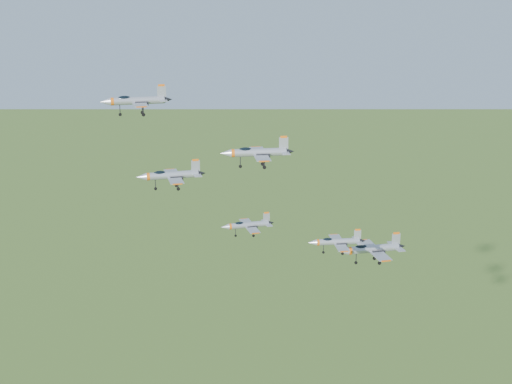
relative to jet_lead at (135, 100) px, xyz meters
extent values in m
cylinder|color=#989CA4|center=(0.39, -0.02, -0.03)|extent=(9.94, 1.88, 1.43)
cone|color=#989CA4|center=(-5.53, 0.26, -0.03)|extent=(2.04, 1.52, 1.43)
cone|color=black|center=(6.10, -0.28, -0.03)|extent=(1.59, 1.28, 1.21)
ellipsoid|color=black|center=(-2.02, 0.09, 0.50)|extent=(2.46, 1.14, 0.91)
cube|color=#989CA4|center=(0.47, -3.10, -0.31)|extent=(2.75, 4.94, 0.15)
cube|color=#989CA4|center=(0.75, 3.04, -0.31)|extent=(2.75, 4.94, 0.15)
cube|color=#989CA4|center=(4.89, -0.23, 1.45)|extent=(1.65, 0.21, 2.31)
cube|color=#D75B0F|center=(4.89, -0.23, 2.66)|extent=(1.21, 0.21, 0.38)
cylinder|color=#989CA4|center=(4.01, -14.47, -10.89)|extent=(8.97, 1.67, 1.29)
cone|color=#989CA4|center=(-1.34, -14.24, -10.89)|extent=(1.84, 1.36, 1.29)
cone|color=black|center=(9.16, -14.70, -10.89)|extent=(1.43, 1.15, 1.10)
ellipsoid|color=black|center=(1.83, -14.38, -10.41)|extent=(2.22, 1.02, 0.82)
cube|color=#989CA4|center=(4.09, -17.26, -11.14)|extent=(2.47, 4.46, 0.14)
cube|color=#989CA4|center=(4.33, -11.71, -11.14)|extent=(2.47, 4.46, 0.14)
cube|color=#989CA4|center=(8.07, -14.65, -9.55)|extent=(1.49, 0.18, 2.08)
cube|color=#D75B0F|center=(8.07, -14.65, -8.46)|extent=(1.10, 0.19, 0.35)
cylinder|color=#989CA4|center=(16.07, -26.01, -5.09)|extent=(8.94, 2.64, 1.28)
cone|color=#989CA4|center=(10.82, -25.18, -5.09)|extent=(1.95, 1.54, 1.28)
cone|color=black|center=(21.12, -26.80, -5.09)|extent=(1.53, 1.29, 1.09)
ellipsoid|color=black|center=(13.93, -25.67, -4.61)|extent=(2.28, 1.24, 0.81)
cube|color=#989CA4|center=(15.83, -28.76, -5.34)|extent=(2.91, 4.63, 0.14)
cube|color=#989CA4|center=(16.69, -23.32, -5.34)|extent=(2.91, 4.63, 0.14)
cube|color=#989CA4|center=(20.05, -26.64, -3.76)|extent=(1.48, 0.35, 2.07)
cube|color=#D75B0F|center=(20.05, -26.64, -2.68)|extent=(1.09, 0.30, 0.34)
cylinder|color=#989CA4|center=(19.47, -8.00, -23.58)|extent=(7.81, 1.24, 1.13)
cone|color=#989CA4|center=(14.79, -7.93, -23.58)|extent=(1.58, 1.15, 1.13)
cone|color=black|center=(23.97, -8.06, -23.58)|extent=(1.23, 0.97, 0.96)
ellipsoid|color=black|center=(17.56, -7.97, -23.16)|extent=(1.92, 0.84, 0.71)
cube|color=#989CA4|center=(19.61, -10.43, -23.80)|extent=(2.05, 3.84, 0.12)
cube|color=#989CA4|center=(19.67, -5.57, -23.80)|extent=(2.05, 3.84, 0.12)
cube|color=#989CA4|center=(23.02, -8.05, -22.41)|extent=(1.30, 0.12, 1.82)
cube|color=#D75B0F|center=(23.02, -8.05, -21.46)|extent=(0.95, 0.13, 0.30)
cylinder|color=#989CA4|center=(32.51, -20.87, -23.80)|extent=(7.89, 2.50, 1.13)
cone|color=#989CA4|center=(27.89, -20.04, -23.80)|extent=(1.74, 1.39, 1.13)
cone|color=black|center=(36.95, -21.67, -23.80)|extent=(1.37, 1.16, 0.96)
ellipsoid|color=black|center=(30.63, -20.53, -23.37)|extent=(2.03, 1.14, 0.72)
cube|color=#989CA4|center=(32.25, -23.30, -24.01)|extent=(2.65, 4.12, 0.12)
cube|color=#989CA4|center=(33.11, -18.51, -24.01)|extent=(2.65, 4.12, 0.12)
cube|color=#989CA4|center=(36.01, -21.50, -22.62)|extent=(1.30, 0.33, 1.82)
cube|color=#D75B0F|center=(36.01, -21.50, -21.67)|extent=(0.96, 0.29, 0.30)
cylinder|color=#989CA4|center=(42.42, -15.08, -28.35)|extent=(10.33, 2.00, 1.48)
cone|color=#989CA4|center=(36.27, -14.77, -28.35)|extent=(2.13, 1.58, 1.48)
cone|color=black|center=(48.35, -15.38, -28.35)|extent=(1.66, 1.34, 1.26)
ellipsoid|color=black|center=(39.92, -14.96, -27.79)|extent=(2.56, 1.19, 0.94)
cube|color=#989CA4|center=(42.49, -18.28, -28.63)|extent=(2.87, 5.14, 0.16)
cube|color=#989CA4|center=(42.81, -11.90, -28.63)|extent=(2.87, 5.14, 0.16)
cube|color=#989CA4|center=(47.09, -15.32, -26.81)|extent=(1.72, 0.22, 2.40)
cube|color=#D75B0F|center=(47.09, -15.32, -25.55)|extent=(1.26, 0.22, 0.40)
camera|label=1|loc=(-15.63, -132.13, 20.76)|focal=50.00mm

